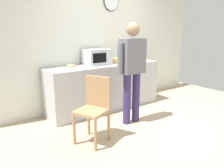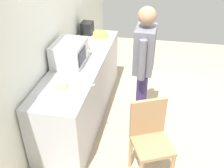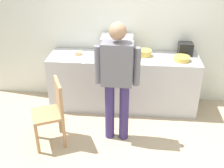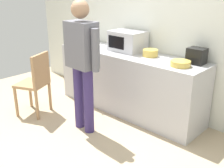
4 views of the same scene
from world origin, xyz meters
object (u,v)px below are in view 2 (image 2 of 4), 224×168
sandwich_plate (62,87)px  cereal_bowl (101,35)px  fork_utensil (40,93)px  salad_bowl (82,47)px  person_standing (144,61)px  spoon_utensil (88,86)px  wooden_chair (150,137)px  microwave (69,53)px  toaster (87,28)px

sandwich_plate → cereal_bowl: bearing=-2.3°
sandwich_plate → fork_utensil: 0.25m
salad_bowl → fork_utensil: size_ratio=1.26×
sandwich_plate → person_standing: 1.09m
spoon_utensil → wooden_chair: wooden_chair is taller
cereal_bowl → spoon_utensil: cereal_bowl is taller
sandwich_plate → spoon_utensil: bearing=-70.2°
microwave → salad_bowl: microwave is taller
sandwich_plate → cereal_bowl: (1.62, -0.07, 0.01)m
cereal_bowl → toaster: size_ratio=1.13×
salad_bowl → spoon_utensil: bearing=-159.7°
toaster → person_standing: (-1.01, -1.03, -0.01)m
person_standing → microwave: bearing=94.3°
salad_bowl → spoon_utensil: salad_bowl is taller
toaster → microwave: bearing=-176.5°
person_standing → wooden_chair: 0.99m
microwave → toaster: size_ratio=2.27×
microwave → person_standing: person_standing is taller
toaster → person_standing: 1.45m
salad_bowl → wooden_chair: salad_bowl is taller
toaster → person_standing: size_ratio=0.13×
salad_bowl → person_standing: 1.01m
microwave → salad_bowl: 0.46m
salad_bowl → fork_utensil: (-1.20, 0.12, -0.04)m
toaster → wooden_chair: toaster is taller
microwave → wooden_chair: (-0.79, -1.14, -0.53)m
toaster → person_standing: person_standing is taller
spoon_utensil → wooden_chair: bearing=-109.8°
spoon_utensil → wooden_chair: 0.89m
person_standing → spoon_utensil: bearing=135.4°
fork_utensil → wooden_chair: size_ratio=0.18×
microwave → wooden_chair: 1.48m
toaster → fork_utensil: toaster is taller
cereal_bowl → person_standing: bearing=-139.9°
sandwich_plate → spoon_utensil: sandwich_plate is taller
cereal_bowl → toaster: bearing=71.6°
spoon_utensil → cereal_bowl: bearing=7.7°
microwave → toaster: bearing=3.5°
microwave → cereal_bowl: microwave is taller
salad_bowl → microwave: bearing=176.0°
spoon_utensil → salad_bowl: bearing=20.3°
cereal_bowl → person_standing: 1.22m
cereal_bowl → spoon_utensil: 1.53m
fork_utensil → wooden_chair: wooden_chair is taller
fork_utensil → person_standing: person_standing is taller
wooden_chair → toaster: bearing=32.7°
person_standing → salad_bowl: bearing=68.3°
microwave → wooden_chair: size_ratio=0.53×
salad_bowl → person_standing: bearing=-111.7°
microwave → spoon_utensil: bearing=-143.2°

